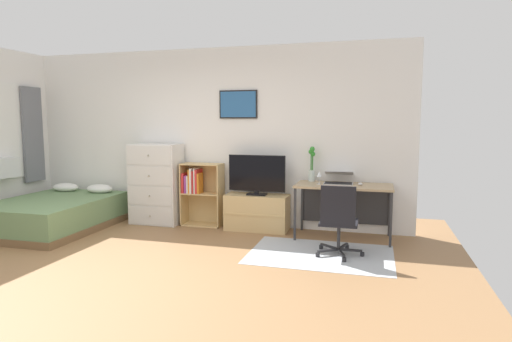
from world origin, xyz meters
TOP-DOWN VIEW (x-y plane):
  - ground_plane at (0.00, 0.00)m, footprint 7.20×7.20m
  - wall_back_with_posters at (0.00, 2.43)m, footprint 6.12×0.09m
  - area_rug at (1.89, 1.23)m, footprint 1.70×1.20m
  - bed at (-2.09, 1.41)m, footprint 1.50×1.94m
  - dresser at (-0.79, 2.15)m, footprint 0.77×0.46m
  - bookshelf at (-0.10, 2.22)m, footprint 0.62×0.30m
  - tv_stand at (0.84, 2.17)m, footprint 0.92×0.41m
  - television at (0.84, 2.15)m, footprint 0.84×0.16m
  - desk at (2.09, 2.13)m, footprint 1.29×0.64m
  - office_chair at (2.09, 1.20)m, footprint 0.56×0.58m
  - laptop at (2.01, 2.18)m, footprint 0.41×0.43m
  - computer_mouse at (2.31, 2.07)m, footprint 0.06×0.10m
  - bamboo_vase at (1.62, 2.28)m, footprint 0.10×0.09m
  - wine_glass at (1.76, 2.00)m, footprint 0.07×0.07m

SIDE VIEW (x-z plane):
  - ground_plane at x=0.00m, z-range 0.00..0.00m
  - area_rug at x=1.89m, z-range 0.00..0.01m
  - bed at x=-2.09m, z-range -0.06..0.52m
  - tv_stand at x=0.84m, z-range 0.00..0.52m
  - office_chair at x=2.09m, z-range 0.03..0.89m
  - bookshelf at x=-0.10m, z-range 0.08..1.03m
  - desk at x=2.09m, z-range 0.24..0.98m
  - dresser at x=-0.79m, z-range 0.00..1.25m
  - computer_mouse at x=2.31m, z-range 0.74..0.77m
  - laptop at x=2.01m, z-range 0.72..0.89m
  - television at x=0.84m, z-range 0.53..1.11m
  - wine_glass at x=1.76m, z-range 0.78..0.96m
  - bamboo_vase at x=1.62m, z-range 0.75..1.25m
  - wall_back_with_posters at x=0.00m, z-range 0.00..2.70m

